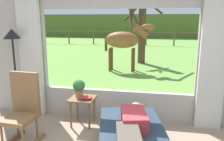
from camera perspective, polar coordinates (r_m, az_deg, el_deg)
The scene contains 14 objects.
back_wall_with_window at distance 4.36m, azimuth 1.14°, elevation 3.86°, with size 5.20×0.12×2.55m.
curtain_panel_left at distance 4.81m, azimuth -19.44°, elevation 3.39°, with size 0.44×0.10×2.40m, color beige.
curtain_panel_right at distance 4.28m, azimuth 23.73°, elevation 1.95°, with size 0.44×0.10×2.40m, color beige.
outdoor_pasture_lawn at distance 15.28m, azimuth 8.06°, elevation 5.36°, with size 36.00×21.68×0.02m, color olive.
distant_hill_ridge at distance 25.00m, azimuth 9.33°, elevation 10.85°, with size 36.00×2.00×2.40m, color #55662C.
reclining_person at distance 3.18m, azimuth 5.04°, elevation -13.35°, with size 0.46×1.43×0.22m.
rocking_chair at distance 3.87m, azimuth -21.37°, elevation -8.98°, with size 0.51×0.71×1.12m.
side_table at distance 4.26m, azimuth -7.31°, elevation -7.93°, with size 0.44×0.44×0.52m.
potted_plant at distance 4.25m, azimuth -8.19°, elevation -4.06°, with size 0.22×0.22×0.32m.
book_stack at distance 4.13m, azimuth -6.42°, elevation -6.78°, with size 0.21×0.16×0.05m.
floor_lamp_left at distance 4.69m, azimuth -23.36°, elevation 5.37°, with size 0.32×0.32×1.74m.
horse at distance 8.47m, azimuth 3.07°, elevation 7.48°, with size 1.81×0.58×1.73m.
pasture_tree at distance 10.04m, azimuth 7.18°, elevation 10.11°, with size 1.61×1.65×2.98m.
pasture_fence_line at distance 17.22m, azimuth 8.49°, elevation 8.62°, with size 16.10×0.10×1.10m.
Camera 1 is at (0.72, -1.98, 1.91)m, focal length 36.84 mm.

